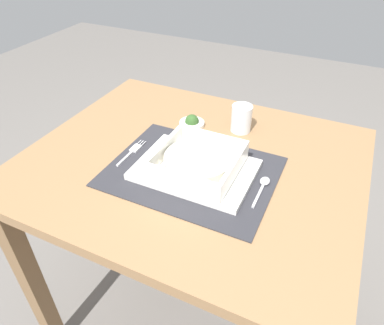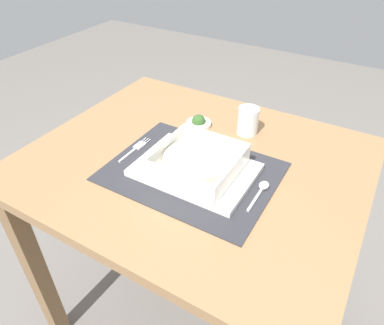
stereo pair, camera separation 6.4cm
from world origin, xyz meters
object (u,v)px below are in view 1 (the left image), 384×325
Objects in this scene: dining_table at (192,190)px; butter_knife at (247,187)px; bread_knife at (237,190)px; drinking_glass at (241,119)px; porridge_bowl at (198,162)px; condiment_saucer at (192,122)px; spoon at (264,184)px; fork at (133,151)px.

butter_knife is (0.17, -0.06, 0.12)m from dining_table.
drinking_glass is (-0.08, 0.27, 0.03)m from bread_knife.
condiment_saucer is (-0.12, 0.21, -0.03)m from porridge_bowl.
bread_knife is at bearing -25.99° from dining_table.
porridge_bowl is 1.42× the size of butter_knife.
porridge_bowl reaches higher than spoon.
dining_table is 0.20m from fork.
condiment_saucer is at bearing -165.38° from drinking_glass.
fork is 1.57× the size of drinking_glass.
porridge_bowl is 1.54× the size of fork.
porridge_bowl is at bearing -61.21° from condiment_saucer.
fork is 0.22m from condiment_saucer.
butter_knife is 1.81× the size of condiment_saucer.
porridge_bowl is 0.12m from bread_knife.
butter_knife is at bearing -17.89° from dining_table.
drinking_glass is (0.03, 0.25, -0.00)m from porridge_bowl.
bread_knife is at bearing -6.25° from fork.
butter_knife is 1.70× the size of drinking_glass.
porridge_bowl is (0.04, -0.06, 0.15)m from dining_table.
drinking_glass is (0.23, 0.24, 0.03)m from fork.
bread_knife reaches higher than fork.
drinking_glass reaches higher than porridge_bowl.
spoon is at bearing 1.56° from fork.
drinking_glass is at bearing 122.05° from spoon.
spoon reaches higher than butter_knife.
spoon is (0.21, -0.03, 0.12)m from dining_table.
bread_knife is at bearing -45.42° from condiment_saucer.
fork is at bearing -164.34° from dining_table.
butter_knife is at bearing -67.71° from drinking_glass.
drinking_glass reaches higher than bread_knife.
condiment_saucer is (-0.28, 0.19, 0.00)m from spoon.
porridge_bowl reaches higher than bread_knife.
dining_table is 6.39× the size of butter_knife.
fork is 0.31m from bread_knife.
fork is at bearing 176.30° from porridge_bowl.
condiment_saucer is at bearing 118.79° from porridge_bowl.
condiment_saucer reaches higher than butter_knife.
dining_table is 0.24m from spoon.
dining_table is at bearing 172.51° from spoon.
porridge_bowl is 0.25m from condiment_saucer.
butter_knife is 1.03× the size of bread_knife.
fork is 0.95× the size of bread_knife.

